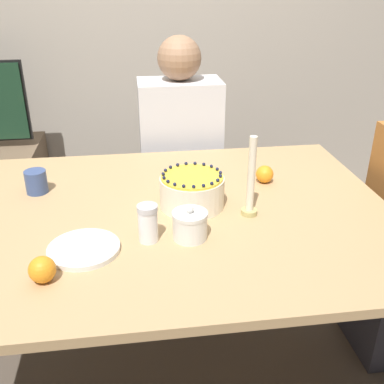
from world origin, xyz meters
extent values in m
plane|color=#4C4238|center=(0.00, 0.00, 0.00)|extent=(12.00, 12.00, 0.00)
cube|color=#ADA393|center=(0.00, 1.40, 1.30)|extent=(8.00, 0.05, 2.60)
cube|color=tan|center=(0.00, 0.00, 0.75)|extent=(1.59, 1.14, 0.03)
cylinder|color=tan|center=(0.74, 0.51, 0.37)|extent=(0.07, 0.07, 0.74)
cylinder|color=#EFE5CC|center=(0.10, 0.03, 0.82)|extent=(0.22, 0.22, 0.11)
cylinder|color=yellow|center=(0.10, 0.03, 0.88)|extent=(0.21, 0.21, 0.01)
sphere|color=#191E3D|center=(0.20, 0.03, 0.89)|extent=(0.01, 0.01, 0.01)
sphere|color=#191E3D|center=(0.20, 0.06, 0.89)|extent=(0.01, 0.01, 0.01)
sphere|color=#191E3D|center=(0.18, 0.09, 0.89)|extent=(0.01, 0.01, 0.01)
sphere|color=#191E3D|center=(0.16, 0.11, 0.89)|extent=(0.01, 0.01, 0.01)
sphere|color=#191E3D|center=(0.13, 0.12, 0.89)|extent=(0.01, 0.01, 0.01)
sphere|color=#191E3D|center=(0.10, 0.13, 0.89)|extent=(0.01, 0.01, 0.01)
sphere|color=#191E3D|center=(0.06, 0.12, 0.89)|extent=(0.01, 0.01, 0.01)
sphere|color=#191E3D|center=(0.04, 0.10, 0.89)|extent=(0.01, 0.01, 0.01)
sphere|color=#191E3D|center=(0.02, 0.07, 0.89)|extent=(0.01, 0.01, 0.01)
sphere|color=#191E3D|center=(0.01, 0.04, 0.89)|extent=(0.01, 0.01, 0.01)
sphere|color=#191E3D|center=(0.01, 0.01, 0.89)|extent=(0.01, 0.01, 0.01)
sphere|color=#191E3D|center=(0.02, -0.02, 0.89)|extent=(0.01, 0.01, 0.01)
sphere|color=#191E3D|center=(0.04, -0.05, 0.89)|extent=(0.01, 0.01, 0.01)
sphere|color=#191E3D|center=(0.06, -0.06, 0.89)|extent=(0.01, 0.01, 0.01)
sphere|color=#191E3D|center=(0.10, -0.07, 0.89)|extent=(0.01, 0.01, 0.01)
sphere|color=#191E3D|center=(0.13, -0.07, 0.89)|extent=(0.01, 0.01, 0.01)
sphere|color=#191E3D|center=(0.16, -0.06, 0.89)|extent=(0.01, 0.01, 0.01)
sphere|color=#191E3D|center=(0.18, -0.03, 0.89)|extent=(0.01, 0.01, 0.01)
sphere|color=#191E3D|center=(0.20, 0.00, 0.89)|extent=(0.01, 0.01, 0.01)
cylinder|color=silver|center=(0.07, -0.18, 0.80)|extent=(0.11, 0.11, 0.08)
cylinder|color=silver|center=(0.07, -0.18, 0.85)|extent=(0.11, 0.11, 0.01)
sphere|color=silver|center=(0.07, -0.18, 0.87)|extent=(0.02, 0.02, 0.02)
cylinder|color=white|center=(-0.06, -0.18, 0.82)|extent=(0.06, 0.06, 0.10)
cylinder|color=silver|center=(-0.06, -0.18, 0.88)|extent=(0.06, 0.06, 0.02)
cylinder|color=silver|center=(-0.25, -0.22, 0.77)|extent=(0.21, 0.21, 0.01)
cylinder|color=silver|center=(-0.25, -0.22, 0.78)|extent=(0.21, 0.21, 0.01)
cylinder|color=tan|center=(0.29, -0.06, 0.78)|extent=(0.06, 0.06, 0.02)
cylinder|color=silver|center=(0.29, -0.06, 0.91)|extent=(0.03, 0.03, 0.26)
cylinder|color=#384C7F|center=(-0.45, 0.21, 0.81)|extent=(0.08, 0.08, 0.09)
sphere|color=orange|center=(-0.34, -0.35, 0.80)|extent=(0.07, 0.07, 0.07)
sphere|color=orange|center=(0.41, 0.19, 0.80)|extent=(0.07, 0.07, 0.07)
cube|color=#2D2D38|center=(0.15, 0.77, 0.23)|extent=(0.34, 0.34, 0.45)
cube|color=silver|center=(0.15, 0.77, 0.75)|extent=(0.40, 0.24, 0.60)
sphere|color=#9E7556|center=(0.15, 0.77, 1.15)|extent=(0.21, 0.21, 0.21)
camera|label=1|loc=(-0.09, -1.36, 1.50)|focal=42.00mm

